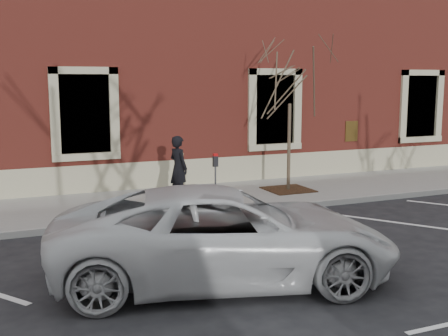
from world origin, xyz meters
name	(u,v)px	position (x,y,z in m)	size (l,w,h in m)	color
ground	(233,215)	(0.00, 0.00, 0.00)	(120.00, 120.00, 0.00)	#28282B
sidewalk_near	(208,198)	(0.00, 1.75, 0.07)	(40.00, 3.50, 0.15)	#999790
curb_near	(234,212)	(0.00, -0.05, 0.07)	(40.00, 0.12, 0.15)	#9E9E99
parking_stripes	(275,237)	(0.00, -2.20, 0.00)	(28.00, 4.40, 0.01)	silver
building_civic	(147,62)	(0.00, 7.74, 4.00)	(40.00, 8.62, 8.00)	maroon
man	(178,168)	(-0.90, 1.60, 1.01)	(0.63, 0.41, 1.73)	black
parking_meter	(215,170)	(-0.31, 0.43, 1.09)	(0.12, 0.09, 1.36)	#595B60
tree_grate	(288,189)	(2.47, 1.61, 0.17)	(1.27, 1.27, 0.03)	#442915
sapling	(290,79)	(2.47, 1.61, 3.36)	(2.75, 2.75, 4.59)	#4F4030
white_truck	(225,235)	(-2.03, -4.20, 0.79)	(2.63, 5.70, 1.58)	silver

